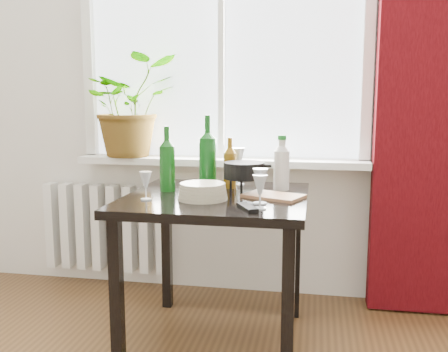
% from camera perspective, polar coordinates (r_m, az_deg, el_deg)
% --- Properties ---
extents(window, '(1.72, 0.08, 1.62)m').
position_cam_1_polar(window, '(3.03, -0.20, 16.53)').
color(window, white).
rests_on(window, ground).
extents(windowsill, '(1.72, 0.20, 0.04)m').
position_cam_1_polar(windowsill, '(2.96, -0.45, 1.67)').
color(windowsill, white).
rests_on(windowsill, ground).
extents(curtain, '(0.50, 0.12, 2.56)m').
position_cam_1_polar(curtain, '(2.91, 22.02, 10.22)').
color(curtain, '#360408').
rests_on(curtain, ground).
extents(radiator, '(0.80, 0.10, 0.55)m').
position_cam_1_polar(radiator, '(3.29, -13.32, -5.73)').
color(radiator, white).
rests_on(radiator, ground).
extents(table, '(0.85, 0.85, 0.74)m').
position_cam_1_polar(table, '(2.39, -0.84, -4.36)').
color(table, black).
rests_on(table, ground).
extents(potted_plant, '(0.72, 0.71, 0.61)m').
position_cam_1_polar(potted_plant, '(3.10, -10.66, 7.85)').
color(potted_plant, '#2B671B').
rests_on(potted_plant, windowsill).
extents(wine_bottle_left, '(0.09, 0.09, 0.33)m').
position_cam_1_polar(wine_bottle_left, '(2.47, -6.51, 2.05)').
color(wine_bottle_left, '#0D470F').
rests_on(wine_bottle_left, table).
extents(wine_bottle_right, '(0.11, 0.11, 0.38)m').
position_cam_1_polar(wine_bottle_right, '(2.55, -1.89, 2.90)').
color(wine_bottle_right, '#0D4813').
rests_on(wine_bottle_right, table).
extents(bottle_amber, '(0.08, 0.08, 0.27)m').
position_cam_1_polar(bottle_amber, '(2.53, 0.68, 1.56)').
color(bottle_amber, brown).
rests_on(bottle_amber, table).
extents(cleaning_bottle, '(0.09, 0.09, 0.28)m').
position_cam_1_polar(cleaning_bottle, '(2.50, 6.60, 1.54)').
color(cleaning_bottle, silver).
rests_on(cleaning_bottle, table).
extents(wineglass_front_right, '(0.09, 0.09, 0.16)m').
position_cam_1_polar(wineglass_front_right, '(2.16, 4.16, -1.14)').
color(wineglass_front_right, '#B5BBC3').
rests_on(wineglass_front_right, table).
extents(wineglass_far_right, '(0.08, 0.08, 0.15)m').
position_cam_1_polar(wineglass_far_right, '(2.06, 4.13, -1.79)').
color(wineglass_far_right, silver).
rests_on(wineglass_far_right, table).
extents(wineglass_back_center, '(0.11, 0.11, 0.20)m').
position_cam_1_polar(wineglass_back_center, '(2.64, 1.52, 1.18)').
color(wineglass_back_center, '#B6BDC4').
rests_on(wineglass_back_center, table).
extents(wineglass_back_left, '(0.10, 0.10, 0.19)m').
position_cam_1_polar(wineglass_back_left, '(2.63, -1.98, 1.01)').
color(wineglass_back_left, '#B6BEC4').
rests_on(wineglass_back_left, table).
extents(wineglass_front_left, '(0.06, 0.06, 0.13)m').
position_cam_1_polar(wineglass_front_left, '(2.27, -8.93, -1.09)').
color(wineglass_front_left, silver).
rests_on(wineglass_front_left, table).
extents(plate_stack, '(0.29, 0.29, 0.07)m').
position_cam_1_polar(plate_stack, '(2.26, -2.45, -1.79)').
color(plate_stack, beige).
rests_on(plate_stack, table).
extents(fondue_pot, '(0.28, 0.26, 0.15)m').
position_cam_1_polar(fondue_pot, '(2.40, 2.30, -0.20)').
color(fondue_pot, black).
rests_on(fondue_pot, table).
extents(tv_remote, '(0.11, 0.16, 0.02)m').
position_cam_1_polar(tv_remote, '(2.06, 2.68, -3.60)').
color(tv_remote, black).
rests_on(tv_remote, table).
extents(cutting_board, '(0.31, 0.26, 0.01)m').
position_cam_1_polar(cutting_board, '(2.32, 5.66, -2.29)').
color(cutting_board, '#A6724B').
rests_on(cutting_board, table).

